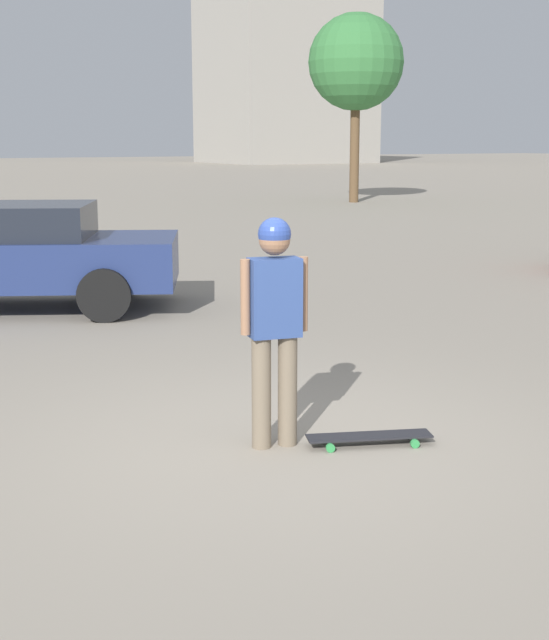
# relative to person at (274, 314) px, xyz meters

# --- Properties ---
(ground_plane) EXTENTS (220.00, 220.00, 0.00)m
(ground_plane) POSITION_rel_person_xyz_m (0.00, 0.00, -1.01)
(ground_plane) COLOR gray
(person) EXTENTS (0.27, 0.51, 1.72)m
(person) POSITION_rel_person_xyz_m (0.00, 0.00, 0.00)
(person) COLOR #7A6B56
(person) RESTS_ON ground_plane
(skateboard) EXTENTS (0.52, 0.96, 0.08)m
(skateboard) POSITION_rel_person_xyz_m (0.34, 0.63, -0.95)
(skateboard) COLOR #232328
(skateboard) RESTS_ON ground_plane
(car_parked_near) EXTENTS (3.64, 4.93, 1.43)m
(car_parked_near) POSITION_rel_person_xyz_m (-6.58, -0.47, -0.25)
(car_parked_near) COLOR navy
(car_parked_near) RESTS_ON ground_plane
(building_block_distant) EXTENTS (12.65, 14.53, 22.08)m
(building_block_distant) POSITION_rel_person_xyz_m (-73.91, 42.23, 10.03)
(building_block_distant) COLOR #9E998E
(building_block_distant) RESTS_ON ground_plane
(tree_distant) EXTENTS (3.44, 3.44, 6.73)m
(tree_distant) POSITION_rel_person_xyz_m (-21.94, 15.53, 3.96)
(tree_distant) COLOR brown
(tree_distant) RESTS_ON ground_plane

